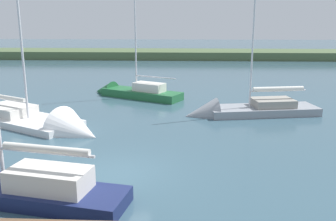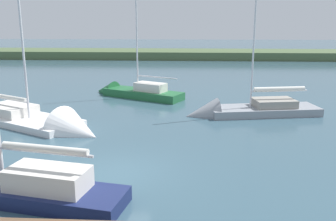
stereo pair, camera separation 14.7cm
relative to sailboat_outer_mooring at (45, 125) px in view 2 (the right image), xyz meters
name	(u,v)px [view 2 (the right image)]	position (x,y,z in m)	size (l,w,h in m)	color
ground_plane	(117,172)	(-5.29, 6.16, -0.11)	(200.00, 200.00, 0.00)	#385666
far_shoreline	(170,58)	(-5.29, -39.10, -0.11)	(180.00, 8.00, 2.40)	#4C603D
sailboat_outer_mooring	(45,125)	(0.00, 0.00, 0.00)	(10.49, 7.35, 12.34)	white
sailboat_near_dock	(242,113)	(-11.62, -3.41, -0.01)	(8.86, 3.73, 9.75)	gray
sailboat_far_right	(1,189)	(-1.67, 8.43, 0.16)	(8.40, 3.39, 8.84)	navy
sailboat_mid_channel	(132,94)	(-3.67, -8.92, 0.10)	(7.80, 5.27, 10.16)	#236638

